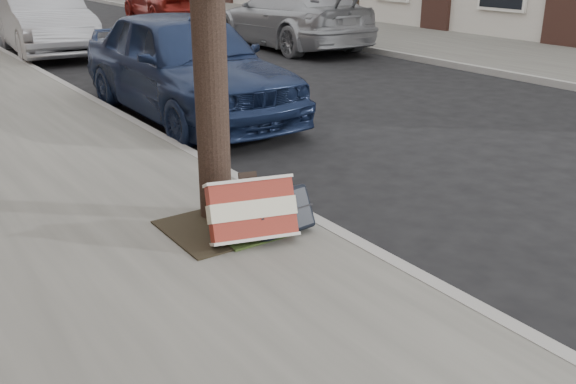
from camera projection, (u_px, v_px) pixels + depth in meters
ground at (501, 234)px, 5.36m from camera, size 120.00×120.00×0.00m
far_sidewalk at (279, 20)px, 21.03m from camera, size 4.00×70.00×0.12m
dirt_patch at (221, 227)px, 5.18m from camera, size 0.85×0.85×0.02m
suitcase_red at (252, 210)px, 4.88m from camera, size 0.72×0.52×0.50m
suitcase_navy at (282, 211)px, 5.01m from camera, size 0.52×0.32×0.39m
car_near_front at (186, 64)px, 8.90m from camera, size 1.83×4.40×1.49m
car_near_mid at (44, 21)px, 14.42m from camera, size 1.91×4.57×1.47m
car_far_front at (290, 17)px, 15.38m from camera, size 2.27×5.09×1.45m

